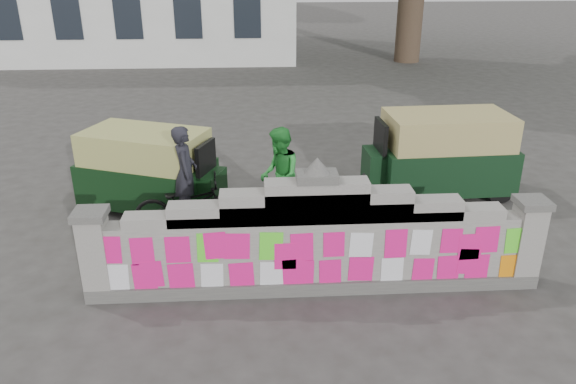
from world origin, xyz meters
The scene contains 7 objects.
ground centered at (0.00, 0.00, 0.00)m, with size 100.00×100.00×0.00m, color #383533.
parapet_wall centered at (0.00, -0.01, 0.75)m, with size 6.48×0.44×2.01m.
cyclist_bike centered at (-1.99, 2.01, 0.48)m, with size 0.64×1.83×0.96m, color black.
cyclist_rider centered at (-1.99, 2.01, 0.81)m, with size 0.59×0.39×1.63m, color black.
pedestrian centered at (-0.39, 2.27, 0.86)m, with size 0.84×0.66×1.73m, color green.
rickshaw_left centered at (-2.75, 2.93, 0.78)m, with size 2.81×2.03×1.51m.
rickshaw_right centered at (2.83, 3.33, 0.85)m, with size 2.99×1.48×1.64m.
Camera 1 is at (-0.81, -6.86, 4.48)m, focal length 35.00 mm.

